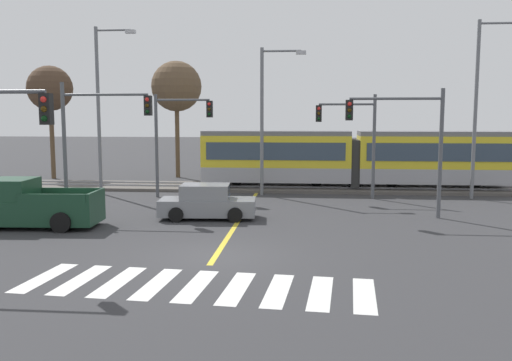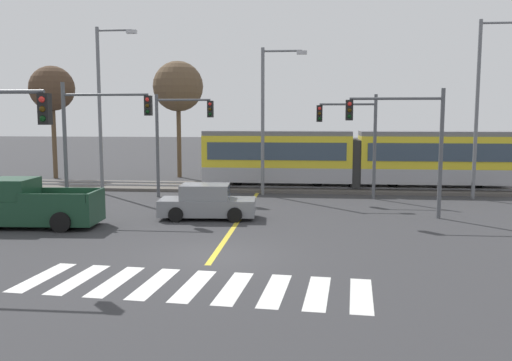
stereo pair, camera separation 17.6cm
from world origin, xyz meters
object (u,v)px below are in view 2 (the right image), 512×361
light_rail_tram (355,157)px  street_lamp_east (481,99)px  pickup_truck (29,206)px  bare_tree_far_west (52,89)px  sedan_crossing (207,203)px  traffic_light_far_right (354,131)px  street_lamp_centre (267,111)px  traffic_light_mid_right (407,132)px  traffic_light_far_left (177,129)px  street_lamp_west (103,101)px  bare_tree_west (178,87)px  traffic_light_mid_left (94,128)px

light_rail_tram → street_lamp_east: (6.38, -2.91, 3.37)m
pickup_truck → bare_tree_far_west: bearing=112.8°
sedan_crossing → traffic_light_far_right: (6.88, 6.56, 2.99)m
light_rail_tram → street_lamp_centre: (-5.17, -2.62, 2.72)m
light_rail_tram → traffic_light_far_right: bearing=-95.9°
traffic_light_mid_right → traffic_light_far_right: traffic_light_mid_right is taller
traffic_light_far_right → traffic_light_far_left: bearing=-177.1°
bare_tree_far_west → street_lamp_west: bearing=-47.9°
pickup_truck → traffic_light_far_left: (4.04, 8.58, 2.95)m
street_lamp_east → bare_tree_far_west: bearing=165.4°
traffic_light_far_left → traffic_light_far_right: size_ratio=1.00×
traffic_light_mid_right → bare_tree_west: size_ratio=0.67×
sedan_crossing → bare_tree_west: (-5.12, 15.88, 5.92)m
light_rail_tram → bare_tree_far_west: bearing=168.6°
traffic_light_far_right → street_lamp_west: size_ratio=0.60×
bare_tree_west → street_lamp_centre: bearing=-49.6°
light_rail_tram → traffic_light_far_left: 10.97m
traffic_light_mid_right → street_lamp_centre: 9.26m
traffic_light_mid_left → traffic_light_far_right: traffic_light_mid_left is taller
traffic_light_mid_right → traffic_light_far_right: 5.80m
traffic_light_mid_left → traffic_light_mid_right: size_ratio=1.06×
traffic_light_far_left → bare_tree_far_west: (-11.13, 8.28, 2.63)m
street_lamp_west → bare_tree_west: street_lamp_west is taller
traffic_light_far_left → traffic_light_mid_left: 5.84m
street_lamp_centre → bare_tree_west: bare_tree_west is taller
pickup_truck → street_lamp_centre: street_lamp_centre is taller
traffic_light_mid_right → bare_tree_west: 20.47m
sedan_crossing → traffic_light_far_left: size_ratio=0.76×
sedan_crossing → street_lamp_west: 11.19m
sedan_crossing → traffic_light_far_right: bearing=43.6°
light_rail_tram → street_lamp_west: (-14.59, -3.03, 3.32)m
traffic_light_far_right → street_lamp_west: (-14.24, 0.46, 1.68)m
street_lamp_centre → street_lamp_west: bearing=-177.5°
bare_tree_far_west → traffic_light_mid_left: bearing=-57.6°
traffic_light_mid_left → traffic_light_mid_right: bearing=1.0°
bare_tree_west → sedan_crossing: bearing=-72.1°
sedan_crossing → traffic_light_far_right: traffic_light_far_right is taller
traffic_light_mid_right → traffic_light_mid_left: bearing=-179.0°
street_lamp_centre → bare_tree_far_west: (-16.03, 6.91, 1.65)m
traffic_light_mid_right → street_lamp_centre: size_ratio=0.69×
traffic_light_far_right → bare_tree_far_west: size_ratio=0.70×
traffic_light_mid_left → street_lamp_west: street_lamp_west is taller
street_lamp_centre → traffic_light_far_right: bearing=-10.2°
traffic_light_far_left → street_lamp_east: (16.46, 1.07, 1.62)m
street_lamp_west → street_lamp_centre: bearing=2.5°
light_rail_tram → pickup_truck: size_ratio=3.36×
street_lamp_west → bare_tree_west: bearing=75.8°
pickup_truck → sedan_crossing: bearing=20.2°
street_lamp_west → bare_tree_far_west: size_ratio=1.18×
pickup_truck → traffic_light_mid_right: traffic_light_mid_right is taller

